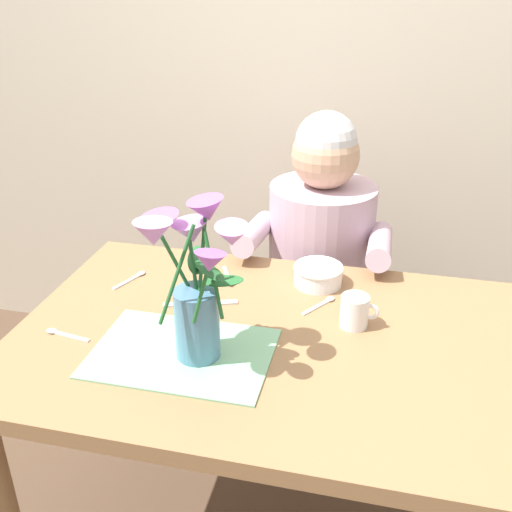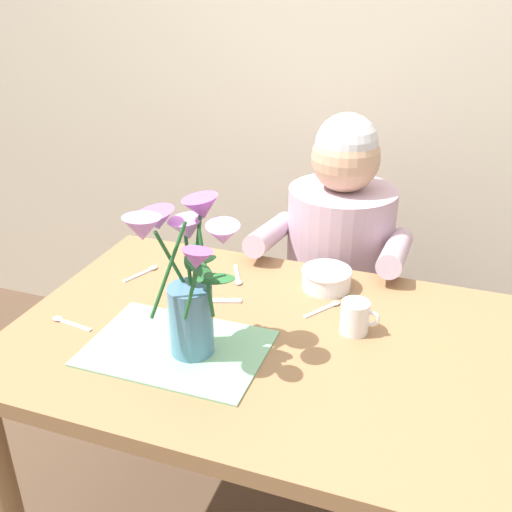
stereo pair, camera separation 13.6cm
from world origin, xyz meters
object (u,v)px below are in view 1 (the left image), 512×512
Objects in this scene: flower_vase at (194,280)px; dinner_knife at (200,304)px; ceramic_bowl at (318,274)px; seated_person at (319,281)px; coffee_cup at (355,311)px.

dinner_knife is at bearing 106.78° from flower_vase.
seated_person is at bearing 95.96° from ceramic_bowl.
flower_vase is at bearing -91.38° from dinner_knife.
seated_person reaches higher than ceramic_bowl.
ceramic_bowl is 0.22m from coffee_cup.
dinner_knife is (-0.07, 0.22, -0.19)m from flower_vase.
dinner_knife is at bearing 178.60° from coffee_cup.
flower_vase is 3.93× the size of coffee_cup.
coffee_cup reaches higher than ceramic_bowl.
seated_person is 0.40m from ceramic_bowl.
seated_person is 12.20× the size of coffee_cup.
dinner_knife is (-0.24, -0.52, 0.18)m from seated_person.
flower_vase is 0.48m from ceramic_bowl.
flower_vase reaches higher than ceramic_bowl.
ceramic_bowl is at bearing 121.33° from coffee_cup.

